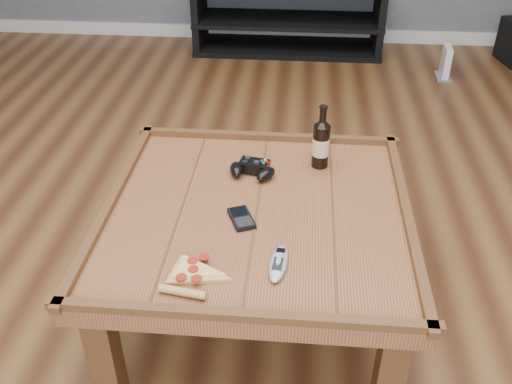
# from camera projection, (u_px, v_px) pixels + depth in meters

# --- Properties ---
(ground) EXTENTS (6.00, 6.00, 0.00)m
(ground) POSITION_uv_depth(u_px,v_px,m) (257.00, 308.00, 2.12)
(ground) COLOR #412312
(ground) RESTS_ON ground
(baseboard) EXTENTS (5.00, 0.02, 0.10)m
(baseboard) POSITION_uv_depth(u_px,v_px,m) (289.00, 34.00, 4.57)
(baseboard) COLOR silver
(baseboard) RESTS_ON ground
(coffee_table) EXTENTS (1.03, 1.03, 0.48)m
(coffee_table) POSITION_uv_depth(u_px,v_px,m) (257.00, 224.00, 1.91)
(coffee_table) COLOR brown
(coffee_table) RESTS_ON ground
(media_console) EXTENTS (1.40, 0.45, 0.50)m
(media_console) POSITION_uv_depth(u_px,v_px,m) (288.00, 18.00, 4.26)
(media_console) COLOR black
(media_console) RESTS_ON ground
(beer_bottle) EXTENTS (0.06, 0.06, 0.24)m
(beer_bottle) POSITION_uv_depth(u_px,v_px,m) (321.00, 142.00, 2.05)
(beer_bottle) COLOR black
(beer_bottle) RESTS_ON coffee_table
(game_controller) EXTENTS (0.18, 0.14, 0.05)m
(game_controller) POSITION_uv_depth(u_px,v_px,m) (252.00, 169.00, 2.04)
(game_controller) COLOR black
(game_controller) RESTS_ON coffee_table
(pizza_slice) EXTENTS (0.18, 0.26, 0.02)m
(pizza_slice) POSITION_uv_depth(u_px,v_px,m) (192.00, 275.00, 1.60)
(pizza_slice) COLOR tan
(pizza_slice) RESTS_ON coffee_table
(smartphone) EXTENTS (0.11, 0.13, 0.02)m
(smartphone) POSITION_uv_depth(u_px,v_px,m) (241.00, 218.00, 1.82)
(smartphone) COLOR black
(smartphone) RESTS_ON coffee_table
(remote_control) EXTENTS (0.07, 0.17, 0.02)m
(remote_control) POSITION_uv_depth(u_px,v_px,m) (278.00, 263.00, 1.63)
(remote_control) COLOR #9CA2AA
(remote_control) RESTS_ON coffee_table
(game_console) EXTENTS (0.11, 0.18, 0.22)m
(game_console) POSITION_uv_depth(u_px,v_px,m) (445.00, 64.00, 3.89)
(game_console) COLOR slate
(game_console) RESTS_ON ground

